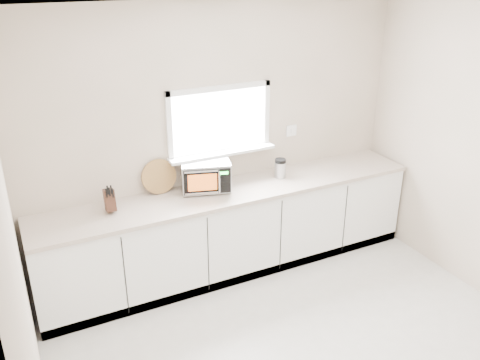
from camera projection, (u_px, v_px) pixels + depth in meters
back_wall at (219, 138)px, 5.10m from camera, size 4.00×0.17×2.70m
cabinets at (232, 231)px, 5.22m from camera, size 3.92×0.60×0.88m
countertop at (233, 191)px, 5.03m from camera, size 3.92×0.64×0.04m
microwave at (205, 174)px, 4.97m from camera, size 0.55×0.48×0.30m
knife_block at (110, 200)px, 4.55m from camera, size 0.10×0.19×0.27m
cutting_board at (159, 177)px, 4.89m from camera, size 0.34×0.08×0.34m
coffee_grinder at (280, 168)px, 5.27m from camera, size 0.14×0.14×0.21m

